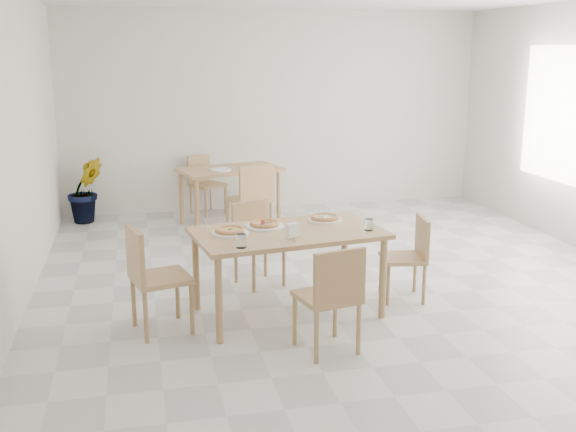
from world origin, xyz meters
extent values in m
plane|color=silver|center=(0.00, 0.00, 0.00)|extent=(7.00, 7.00, 0.00)
plane|color=silver|center=(0.00, 3.50, 1.40)|extent=(6.00, 0.00, 6.00)
plane|color=silver|center=(-3.00, 0.00, 1.40)|extent=(0.00, 7.00, 7.00)
cube|color=#A98157|center=(-0.74, -0.60, 0.73)|extent=(1.69, 1.12, 0.04)
cylinder|color=#A98157|center=(-1.40, -1.08, 0.35)|extent=(0.06, 0.06, 0.71)
cylinder|color=#A98157|center=(0.02, -0.87, 0.35)|extent=(0.06, 0.06, 0.71)
cylinder|color=#A98157|center=(-1.51, -0.33, 0.35)|extent=(0.06, 0.06, 0.71)
cylinder|color=#A98157|center=(-0.08, -0.12, 0.35)|extent=(0.06, 0.06, 0.71)
cube|color=tan|center=(-0.62, -1.38, 0.43)|extent=(0.50, 0.50, 0.04)
cube|color=tan|center=(-0.58, -1.56, 0.65)|extent=(0.42, 0.13, 0.40)
cylinder|color=tan|center=(-0.48, -1.16, 0.20)|extent=(0.04, 0.04, 0.41)
cylinder|color=tan|center=(-0.83, -1.24, 0.20)|extent=(0.04, 0.04, 0.41)
cylinder|color=tan|center=(-0.40, -1.51, 0.20)|extent=(0.04, 0.04, 0.41)
cylinder|color=tan|center=(-0.75, -1.59, 0.20)|extent=(0.04, 0.04, 0.41)
cube|color=tan|center=(-0.84, 0.20, 0.41)|extent=(0.52, 0.52, 0.04)
cube|color=tan|center=(-0.91, 0.37, 0.62)|extent=(0.39, 0.18, 0.38)
cylinder|color=tan|center=(-0.94, -0.02, 0.19)|extent=(0.03, 0.03, 0.39)
cylinder|color=tan|center=(-0.62, 0.10, 0.19)|extent=(0.03, 0.03, 0.39)
cylinder|color=tan|center=(-1.07, 0.30, 0.19)|extent=(0.03, 0.03, 0.39)
cylinder|color=tan|center=(-0.75, 0.42, 0.19)|extent=(0.03, 0.03, 0.39)
cube|color=tan|center=(-1.83, -0.73, 0.45)|extent=(0.53, 0.53, 0.04)
cube|color=tan|center=(-2.02, -0.77, 0.68)|extent=(0.15, 0.44, 0.42)
cylinder|color=tan|center=(-1.60, -0.86, 0.21)|extent=(0.04, 0.04, 0.43)
cylinder|color=tan|center=(-1.69, -0.50, 0.21)|extent=(0.04, 0.04, 0.43)
cylinder|color=tan|center=(-1.96, -0.96, 0.21)|extent=(0.04, 0.04, 0.43)
cylinder|color=tan|center=(-2.06, -0.59, 0.21)|extent=(0.04, 0.04, 0.43)
cube|color=tan|center=(0.36, -0.48, 0.39)|extent=(0.44, 0.44, 0.04)
cube|color=tan|center=(0.54, -0.50, 0.59)|extent=(0.10, 0.38, 0.36)
cylinder|color=tan|center=(0.23, -0.29, 0.19)|extent=(0.03, 0.03, 0.37)
cylinder|color=tan|center=(0.18, -0.61, 0.19)|extent=(0.03, 0.03, 0.37)
cylinder|color=tan|center=(0.55, -0.34, 0.19)|extent=(0.03, 0.03, 0.37)
cylinder|color=tan|center=(0.50, -0.66, 0.19)|extent=(0.03, 0.03, 0.37)
cylinder|color=white|center=(-1.24, -0.59, 0.76)|extent=(0.31, 0.31, 0.02)
cylinder|color=white|center=(-0.35, -0.34, 0.76)|extent=(0.31, 0.31, 0.02)
cylinder|color=white|center=(-0.92, -0.44, 0.76)|extent=(0.34, 0.34, 0.02)
cylinder|color=#E8B06D|center=(-1.24, -0.59, 0.77)|extent=(0.27, 0.27, 0.01)
torus|color=#E8B06D|center=(-1.24, -0.59, 0.78)|extent=(0.27, 0.27, 0.03)
cylinder|color=orange|center=(-1.24, -0.59, 0.78)|extent=(0.21, 0.21, 0.01)
ellipsoid|color=#14591F|center=(-1.24, -0.59, 0.79)|extent=(0.05, 0.04, 0.01)
cylinder|color=#E8B06D|center=(-0.35, -0.34, 0.77)|extent=(0.31, 0.31, 0.01)
torus|color=#E8B06D|center=(-0.35, -0.34, 0.78)|extent=(0.31, 0.31, 0.03)
cylinder|color=#F0E2C5|center=(-0.35, -0.34, 0.78)|extent=(0.24, 0.24, 0.01)
cylinder|color=#E8B06D|center=(-0.92, -0.44, 0.77)|extent=(0.27, 0.27, 0.01)
torus|color=#E8B06D|center=(-0.92, -0.44, 0.78)|extent=(0.28, 0.28, 0.03)
cylinder|color=orange|center=(-0.92, -0.44, 0.78)|extent=(0.21, 0.21, 0.01)
cylinder|color=white|center=(-1.21, -1.01, 0.80)|extent=(0.08, 0.08, 0.11)
cylinder|color=white|center=(-0.07, -0.74, 0.80)|extent=(0.07, 0.07, 0.10)
cube|color=silver|center=(-0.76, -0.84, 0.76)|extent=(0.13, 0.10, 0.01)
cube|color=white|center=(-0.76, -0.84, 0.82)|extent=(0.11, 0.08, 0.11)
cube|color=silver|center=(-1.44, -0.37, 0.75)|extent=(0.05, 0.17, 0.01)
cube|color=silver|center=(-0.76, -0.88, 0.75)|extent=(0.03, 0.18, 0.01)
cube|color=tan|center=(-0.79, 2.62, 0.73)|extent=(1.42, 1.03, 0.04)
cylinder|color=tan|center=(-1.27, 2.19, 0.35)|extent=(0.06, 0.06, 0.71)
cylinder|color=tan|center=(-0.17, 2.48, 0.35)|extent=(0.06, 0.06, 0.71)
cylinder|color=tan|center=(-1.42, 2.76, 0.35)|extent=(0.06, 0.06, 0.71)
cylinder|color=tan|center=(-0.32, 3.05, 0.35)|extent=(0.06, 0.06, 0.71)
cube|color=tan|center=(-0.65, 1.95, 0.47)|extent=(0.58, 0.58, 0.04)
cube|color=tan|center=(-0.59, 1.75, 0.71)|extent=(0.45, 0.18, 0.44)
cylinder|color=tan|center=(-0.53, 2.20, 0.22)|extent=(0.04, 0.04, 0.45)
cylinder|color=tan|center=(-0.90, 2.08, 0.22)|extent=(0.04, 0.04, 0.45)
cylinder|color=tan|center=(-0.41, 1.82, 0.22)|extent=(0.04, 0.04, 0.45)
cylinder|color=tan|center=(-0.78, 1.70, 0.22)|extent=(0.04, 0.04, 0.45)
cube|color=tan|center=(-1.02, 3.28, 0.41)|extent=(0.55, 0.55, 0.04)
cube|color=tan|center=(-1.11, 3.43, 0.62)|extent=(0.36, 0.24, 0.38)
cylinder|color=tan|center=(-1.07, 3.04, 0.20)|extent=(0.03, 0.03, 0.39)
cylinder|color=tan|center=(-0.78, 3.22, 0.20)|extent=(0.03, 0.03, 0.39)
cylinder|color=tan|center=(-1.25, 3.34, 0.20)|extent=(0.03, 0.03, 0.39)
cylinder|color=tan|center=(-0.96, 3.51, 0.20)|extent=(0.03, 0.03, 0.39)
cylinder|color=white|center=(-0.93, 2.49, 0.76)|extent=(0.28, 0.28, 0.02)
imported|color=#2F621D|center=(-2.65, 3.15, 0.44)|extent=(0.59, 0.53, 0.87)
camera|label=1|loc=(-1.97, -5.99, 2.24)|focal=42.00mm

